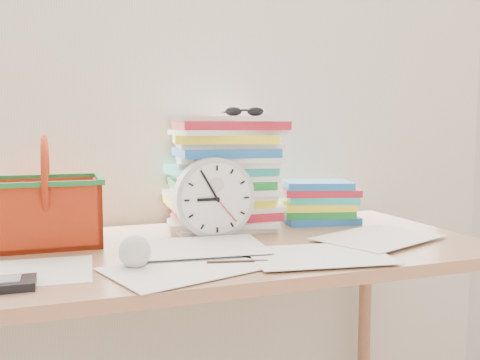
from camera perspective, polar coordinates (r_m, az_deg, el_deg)
name	(u,v)px	position (r m, az deg, el deg)	size (l,w,h in m)	color
curtain	(182,50)	(1.76, -6.23, 13.63)	(2.40, 0.01, 2.50)	white
desk	(219,272)	(1.43, -2.30, -9.81)	(1.40, 0.70, 0.75)	#9E6B4A
paper_stack	(222,172)	(1.63, -1.89, 0.82)	(0.34, 0.28, 0.34)	white
clock	(214,198)	(1.48, -2.76, -1.91)	(0.22, 0.22, 0.04)	#BDBDBD
sunglasses	(244,111)	(1.59, 0.47, 7.35)	(0.13, 0.11, 0.03)	black
book_stack	(320,201)	(1.74, 8.49, -2.27)	(0.26, 0.20, 0.13)	white
basket	(46,192)	(1.48, -19.96, -1.17)	(0.28, 0.22, 0.28)	red
crumpled_ball	(134,251)	(1.20, -11.20, -7.47)	(0.07, 0.07, 0.07)	silver
pen	(238,262)	(1.21, -0.27, -8.77)	(0.01, 0.01, 0.14)	black
scattered_papers	(218,242)	(1.41, -2.31, -6.65)	(1.26, 0.42, 0.02)	white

